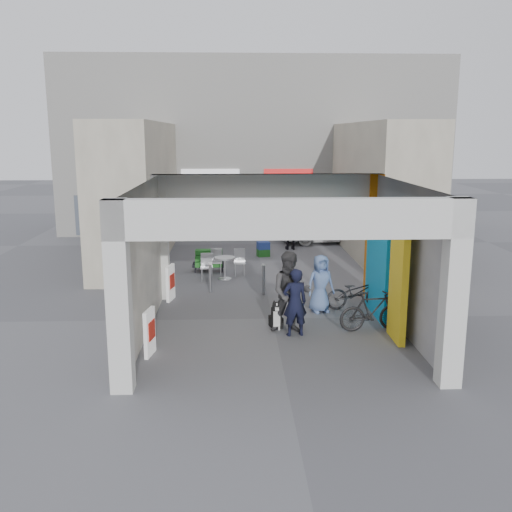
{
  "coord_description": "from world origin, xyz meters",
  "views": [
    {
      "loc": [
        -0.95,
        -13.75,
        4.58
      ],
      "look_at": [
        -0.38,
        1.0,
        1.41
      ],
      "focal_mm": 40.0,
      "sensor_mm": 36.0,
      "label": 1
    }
  ],
  "objects_px": {
    "cafe_set": "(221,268)",
    "man_with_dog": "(295,302)",
    "man_back_turned": "(291,292)",
    "bicycle_rear": "(372,311)",
    "man_crates": "(291,229)",
    "border_collie": "(276,317)",
    "man_elderly": "(320,284)",
    "bicycle_front": "(356,292)",
    "white_van": "(327,227)",
    "produce_stand": "(209,263)"
  },
  "relations": [
    {
      "from": "cafe_set",
      "to": "white_van",
      "type": "bearing_deg",
      "value": 53.23
    },
    {
      "from": "man_with_dog",
      "to": "man_back_turned",
      "type": "xyz_separation_m",
      "value": [
        -0.07,
        0.25,
        0.17
      ]
    },
    {
      "from": "man_back_turned",
      "to": "white_van",
      "type": "relative_size",
      "value": 0.49
    },
    {
      "from": "man_crates",
      "to": "bicycle_front",
      "type": "distance_m",
      "value": 8.07
    },
    {
      "from": "produce_stand",
      "to": "bicycle_front",
      "type": "relative_size",
      "value": 0.65
    },
    {
      "from": "produce_stand",
      "to": "man_crates",
      "type": "distance_m",
      "value": 4.84
    },
    {
      "from": "border_collie",
      "to": "bicycle_rear",
      "type": "relative_size",
      "value": 0.45
    },
    {
      "from": "man_back_turned",
      "to": "man_elderly",
      "type": "height_order",
      "value": "man_back_turned"
    },
    {
      "from": "bicycle_rear",
      "to": "white_van",
      "type": "xyz_separation_m",
      "value": [
        0.71,
        11.21,
        0.19
      ]
    },
    {
      "from": "man_back_turned",
      "to": "bicycle_rear",
      "type": "xyz_separation_m",
      "value": [
        1.94,
        0.02,
        -0.48
      ]
    },
    {
      "from": "cafe_set",
      "to": "man_with_dog",
      "type": "relative_size",
      "value": 0.9
    },
    {
      "from": "cafe_set",
      "to": "man_with_dog",
      "type": "distance_m",
      "value": 5.9
    },
    {
      "from": "man_with_dog",
      "to": "white_van",
      "type": "relative_size",
      "value": 0.4
    },
    {
      "from": "white_van",
      "to": "man_back_turned",
      "type": "bearing_deg",
      "value": 162.21
    },
    {
      "from": "bicycle_front",
      "to": "man_back_turned",
      "type": "bearing_deg",
      "value": 120.79
    },
    {
      "from": "man_elderly",
      "to": "bicycle_front",
      "type": "height_order",
      "value": "man_elderly"
    },
    {
      "from": "produce_stand",
      "to": "man_back_turned",
      "type": "relative_size",
      "value": 0.57
    },
    {
      "from": "cafe_set",
      "to": "man_crates",
      "type": "distance_m",
      "value": 5.24
    },
    {
      "from": "bicycle_front",
      "to": "white_van",
      "type": "height_order",
      "value": "white_van"
    },
    {
      "from": "man_elderly",
      "to": "bicycle_front",
      "type": "distance_m",
      "value": 1.09
    },
    {
      "from": "cafe_set",
      "to": "produce_stand",
      "type": "relative_size",
      "value": 1.31
    },
    {
      "from": "man_crates",
      "to": "produce_stand",
      "type": "bearing_deg",
      "value": 42.05
    },
    {
      "from": "bicycle_rear",
      "to": "man_crates",
      "type": "bearing_deg",
      "value": -1.86
    },
    {
      "from": "man_crates",
      "to": "white_van",
      "type": "relative_size",
      "value": 0.43
    },
    {
      "from": "man_back_turned",
      "to": "produce_stand",
      "type": "bearing_deg",
      "value": 113.15
    },
    {
      "from": "bicycle_rear",
      "to": "border_collie",
      "type": "bearing_deg",
      "value": 76.56
    },
    {
      "from": "man_back_turned",
      "to": "border_collie",
      "type": "bearing_deg",
      "value": 145.3
    },
    {
      "from": "man_elderly",
      "to": "man_back_turned",
      "type": "bearing_deg",
      "value": -139.2
    },
    {
      "from": "man_with_dog",
      "to": "cafe_set",
      "type": "bearing_deg",
      "value": -83.86
    },
    {
      "from": "cafe_set",
      "to": "white_van",
      "type": "distance_m",
      "value": 7.34
    },
    {
      "from": "cafe_set",
      "to": "produce_stand",
      "type": "bearing_deg",
      "value": 118.15
    },
    {
      "from": "border_collie",
      "to": "man_back_turned",
      "type": "relative_size",
      "value": 0.37
    },
    {
      "from": "bicycle_front",
      "to": "bicycle_rear",
      "type": "xyz_separation_m",
      "value": [
        0.0,
        -1.78,
        0.04
      ]
    },
    {
      "from": "cafe_set",
      "to": "bicycle_front",
      "type": "bearing_deg",
      "value": -44.04
    },
    {
      "from": "man_with_dog",
      "to": "produce_stand",
      "type": "bearing_deg",
      "value": -82.45
    },
    {
      "from": "man_with_dog",
      "to": "man_back_turned",
      "type": "distance_m",
      "value": 0.31
    },
    {
      "from": "man_with_dog",
      "to": "bicycle_rear",
      "type": "xyz_separation_m",
      "value": [
        1.87,
        0.26,
        -0.31
      ]
    },
    {
      "from": "produce_stand",
      "to": "bicycle_rear",
      "type": "xyz_separation_m",
      "value": [
        4.12,
        -6.16,
        0.2
      ]
    },
    {
      "from": "cafe_set",
      "to": "man_elderly",
      "type": "height_order",
      "value": "man_elderly"
    },
    {
      "from": "border_collie",
      "to": "man_elderly",
      "type": "distance_m",
      "value": 1.85
    },
    {
      "from": "border_collie",
      "to": "produce_stand",
      "type": "bearing_deg",
      "value": 93.15
    },
    {
      "from": "border_collie",
      "to": "man_crates",
      "type": "height_order",
      "value": "man_crates"
    },
    {
      "from": "man_back_turned",
      "to": "white_van",
      "type": "distance_m",
      "value": 11.53
    },
    {
      "from": "man_elderly",
      "to": "man_crates",
      "type": "relative_size",
      "value": 0.89
    },
    {
      "from": "man_elderly",
      "to": "man_crates",
      "type": "distance_m",
      "value": 8.27
    },
    {
      "from": "man_elderly",
      "to": "bicycle_rear",
      "type": "distance_m",
      "value": 1.84
    },
    {
      "from": "bicycle_front",
      "to": "white_van",
      "type": "distance_m",
      "value": 9.46
    },
    {
      "from": "border_collie",
      "to": "bicycle_rear",
      "type": "distance_m",
      "value": 2.28
    },
    {
      "from": "cafe_set",
      "to": "border_collie",
      "type": "xyz_separation_m",
      "value": [
        1.42,
        -5.1,
        -0.02
      ]
    },
    {
      "from": "cafe_set",
      "to": "bicycle_rear",
      "type": "xyz_separation_m",
      "value": [
        3.68,
        -5.33,
        0.18
      ]
    }
  ]
}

